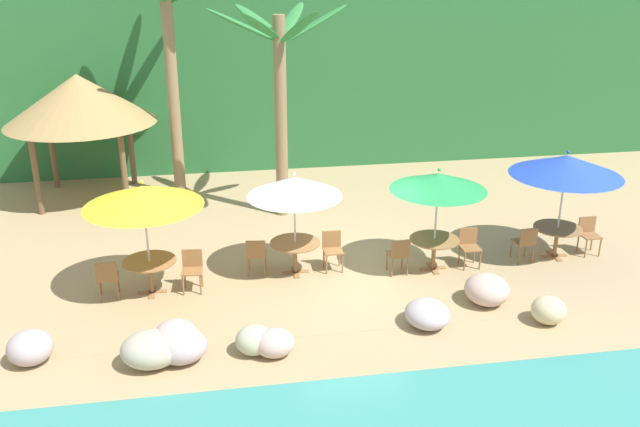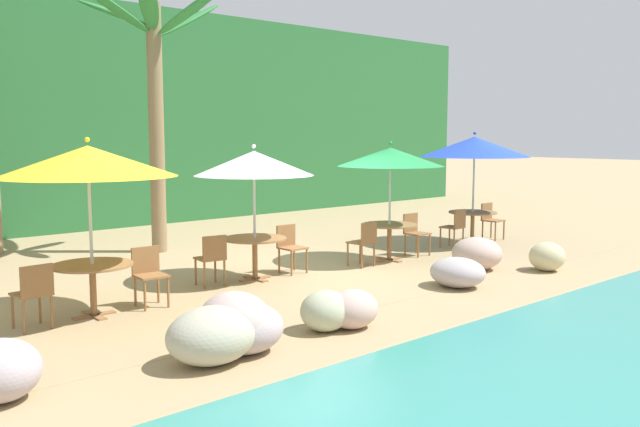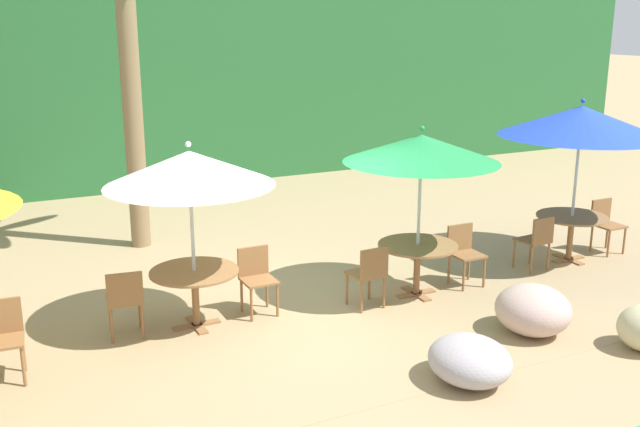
{
  "view_description": "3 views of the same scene",
  "coord_description": "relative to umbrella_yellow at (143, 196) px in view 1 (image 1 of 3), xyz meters",
  "views": [
    {
      "loc": [
        -2.99,
        -13.51,
        6.71
      ],
      "look_at": [
        -0.65,
        0.29,
        1.31
      ],
      "focal_mm": 38.43,
      "sensor_mm": 36.0,
      "label": 1
    },
    {
      "loc": [
        -8.05,
        -9.24,
        2.51
      ],
      "look_at": [
        0.02,
        -0.18,
        1.09
      ],
      "focal_mm": 37.9,
      "sensor_mm": 36.0,
      "label": 2
    },
    {
      "loc": [
        -3.58,
        -8.11,
        3.74
      ],
      "look_at": [
        0.59,
        0.3,
        1.2
      ],
      "focal_mm": 40.58,
      "sensor_mm": 36.0,
      "label": 3
    }
  ],
  "objects": [
    {
      "name": "rock_seawall",
      "position": [
        0.57,
        -2.41,
        -1.85
      ],
      "size": [
        12.42,
        2.09,
        0.71
      ],
      "color": "#C9A69B",
      "rests_on": "ground"
    },
    {
      "name": "chair_green_inland",
      "position": [
        5.31,
        -0.03,
        -1.64
      ],
      "size": [
        0.44,
        0.45,
        0.87
      ],
      "color": "olive",
      "rests_on": "ground"
    },
    {
      "name": "ground_plane",
      "position": [
        4.32,
        0.33,
        -2.15
      ],
      "size": [
        120.0,
        120.0,
        0.0
      ],
      "primitive_type": "plane",
      "color": "tan"
    },
    {
      "name": "chair_blue_seaward",
      "position": [
        10.02,
        0.37,
        -1.64
      ],
      "size": [
        0.42,
        0.43,
        0.87
      ],
      "color": "olive",
      "rests_on": "ground"
    },
    {
      "name": "chair_white_inland",
      "position": [
        2.23,
        0.46,
        -1.64
      ],
      "size": [
        0.47,
        0.48,
        0.87
      ],
      "color": "olive",
      "rests_on": "ground"
    },
    {
      "name": "umbrella_white",
      "position": [
        3.08,
        0.44,
        -0.13
      ],
      "size": [
        2.05,
        2.05,
        2.35
      ],
      "color": "silver",
      "rests_on": "ground"
    },
    {
      "name": "palapa_hut",
      "position": [
        -2.09,
        6.33,
        0.71
      ],
      "size": [
        4.13,
        4.13,
        3.56
      ],
      "color": "brown",
      "rests_on": "ground"
    },
    {
      "name": "terrace_deck",
      "position": [
        4.32,
        0.33,
        -2.15
      ],
      "size": [
        18.0,
        5.2,
        0.01
      ],
      "color": "tan",
      "rests_on": "ground"
    },
    {
      "name": "chair_blue_inland",
      "position": [
        8.33,
        0.13,
        -1.64
      ],
      "size": [
        0.45,
        0.46,
        0.87
      ],
      "color": "olive",
      "rests_on": "ground"
    },
    {
      "name": "chair_yellow_inland",
      "position": [
        -0.84,
        -0.15,
        -1.64
      ],
      "size": [
        0.45,
        0.46,
        0.87
      ],
      "color": "olive",
      "rests_on": "ground"
    },
    {
      "name": "umbrella_yellow",
      "position": [
        0.0,
        0.0,
        0.0
      ],
      "size": [
        2.39,
        2.39,
        2.48
      ],
      "color": "silver",
      "rests_on": "ground"
    },
    {
      "name": "dining_table_green",
      "position": [
        6.15,
        0.1,
        -1.54
      ],
      "size": [
        1.1,
        1.1,
        0.74
      ],
      "color": "olive",
      "rests_on": "ground"
    },
    {
      "name": "chair_green_seaward",
      "position": [
        7.0,
        0.18,
        -1.64
      ],
      "size": [
        0.43,
        0.43,
        0.87
      ],
      "color": "olive",
      "rests_on": "ground"
    },
    {
      "name": "chair_yellow_seaward",
      "position": [
        0.85,
        0.02,
        -1.64
      ],
      "size": [
        0.45,
        0.46,
        0.87
      ],
      "color": "olive",
      "rests_on": "ground"
    },
    {
      "name": "dining_table_yellow",
      "position": [
        0.0,
        0.0,
        -1.54
      ],
      "size": [
        1.1,
        1.1,
        0.74
      ],
      "color": "olive",
      "rests_on": "ground"
    },
    {
      "name": "umbrella_green",
      "position": [
        6.15,
        0.1,
        -0.08
      ],
      "size": [
        2.1,
        2.1,
        2.38
      ],
      "color": "silver",
      "rests_on": "ground"
    },
    {
      "name": "chair_white_seaward",
      "position": [
        3.93,
        0.53,
        -1.64
      ],
      "size": [
        0.42,
        0.43,
        0.87
      ],
      "color": "olive",
      "rests_on": "ground"
    },
    {
      "name": "foliage_backdrop",
      "position": [
        4.32,
        9.33,
        0.85
      ],
      "size": [
        28.0,
        2.4,
        6.0
      ],
      "color": "#286633",
      "rests_on": "ground"
    },
    {
      "name": "umbrella_blue",
      "position": [
        9.17,
        0.28,
        0.08
      ],
      "size": [
        2.49,
        2.49,
        2.57
      ],
      "color": "silver",
      "rests_on": "ground"
    },
    {
      "name": "dining_table_white",
      "position": [
        3.08,
        0.44,
        -1.54
      ],
      "size": [
        1.1,
        1.1,
        0.74
      ],
      "color": "olive",
      "rests_on": "ground"
    },
    {
      "name": "palm_tree_second",
      "position": [
        3.22,
        4.12,
        1.6
      ],
      "size": [
        3.61,
        3.43,
        5.48
      ],
      "color": "olive",
      "rests_on": "ground"
    },
    {
      "name": "dining_table_blue",
      "position": [
        9.17,
        0.28,
        -1.54
      ],
      "size": [
        1.1,
        1.1,
        0.74
      ],
      "color": "olive",
      "rests_on": "ground"
    },
    {
      "name": "palm_tree_nearest",
      "position": [
        0.48,
        6.1,
        2.12
      ],
      "size": [
        2.96,
        3.06,
        6.25
      ],
      "color": "olive",
      "rests_on": "ground"
    }
  ]
}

